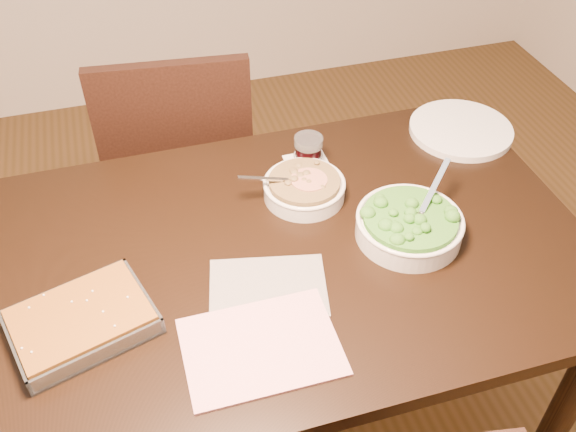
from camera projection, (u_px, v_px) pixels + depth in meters
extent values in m
plane|color=#452F13|center=(287.00, 418.00, 1.98)|extent=(4.00, 4.00, 0.00)
cube|color=black|center=(286.00, 252.00, 1.49)|extent=(1.40, 0.90, 0.04)
cube|color=black|center=(287.00, 273.00, 1.54)|extent=(1.26, 0.76, 0.08)
cylinder|color=black|center=(565.00, 408.00, 1.61)|extent=(0.07, 0.07, 0.71)
cylinder|color=black|center=(48.00, 298.00, 1.87)|extent=(0.07, 0.07, 0.71)
cylinder|color=black|center=(434.00, 218.00, 2.13)|extent=(0.07, 0.07, 0.71)
cube|color=#BB355A|center=(261.00, 347.00, 1.26)|extent=(0.31, 0.23, 0.01)
cube|color=#27262E|center=(268.00, 288.00, 1.38)|extent=(0.28, 0.23, 0.00)
cube|color=white|center=(308.00, 165.00, 1.70)|extent=(0.11, 0.11, 0.00)
cylinder|color=silver|center=(304.00, 190.00, 1.60)|extent=(0.20, 0.20, 0.04)
torus|color=silver|center=(304.00, 183.00, 1.58)|extent=(0.21, 0.21, 0.01)
cylinder|color=#32250D|center=(304.00, 182.00, 1.58)|extent=(0.18, 0.18, 0.02)
cube|color=silver|center=(280.00, 182.00, 1.55)|extent=(0.13, 0.01, 0.04)
cylinder|color=maroon|center=(309.00, 179.00, 1.57)|extent=(0.09, 0.09, 0.00)
cylinder|color=silver|center=(409.00, 228.00, 1.49)|extent=(0.25, 0.25, 0.05)
torus|color=silver|center=(410.00, 219.00, 1.47)|extent=(0.25, 0.25, 0.01)
cylinder|color=#1A5513|center=(410.00, 218.00, 1.47)|extent=(0.22, 0.22, 0.02)
cube|color=silver|center=(423.00, 194.00, 1.51)|extent=(0.13, 0.12, 0.05)
cube|color=silver|center=(84.00, 328.00, 1.30)|extent=(0.32, 0.27, 0.01)
cube|color=#50260B|center=(81.00, 321.00, 1.28)|extent=(0.30, 0.25, 0.04)
cube|color=silver|center=(66.00, 291.00, 1.34)|extent=(0.26, 0.08, 0.04)
cube|color=silver|center=(99.00, 355.00, 1.22)|extent=(0.26, 0.08, 0.04)
cube|color=silver|center=(144.00, 294.00, 1.34)|extent=(0.06, 0.19, 0.04)
cube|color=silver|center=(15.00, 352.00, 1.23)|extent=(0.06, 0.19, 0.04)
cylinder|color=black|center=(308.00, 155.00, 1.68)|extent=(0.07, 0.07, 0.06)
cylinder|color=silver|center=(309.00, 141.00, 1.65)|extent=(0.07, 0.07, 0.02)
cylinder|color=white|center=(461.00, 130.00, 1.81)|extent=(0.29, 0.29, 0.02)
cube|color=black|center=(182.00, 165.00, 2.18)|extent=(0.49, 0.49, 0.04)
cylinder|color=black|center=(236.00, 178.00, 2.51)|extent=(0.04, 0.04, 0.44)
cylinder|color=black|center=(248.00, 247.00, 2.23)|extent=(0.04, 0.04, 0.44)
cylinder|color=black|center=(135.00, 189.00, 2.46)|extent=(0.04, 0.04, 0.44)
cylinder|color=black|center=(136.00, 261.00, 2.17)|extent=(0.04, 0.04, 0.44)
cube|color=black|center=(176.00, 137.00, 1.86)|extent=(0.45, 0.09, 0.48)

